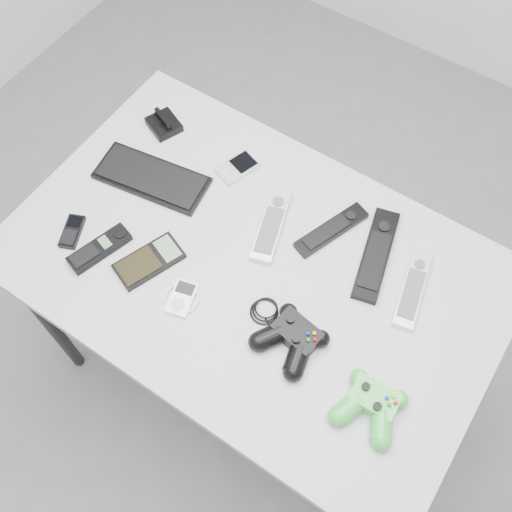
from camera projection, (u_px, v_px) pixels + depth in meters
The scene contains 15 objects.
floor at pixel (266, 370), 2.10m from camera, with size 3.50×3.50×0.00m, color slate.
desk at pixel (254, 277), 1.48m from camera, with size 1.17×0.75×0.78m.
pda_keyboard at pixel (152, 178), 1.53m from camera, with size 0.29×0.12×0.02m, color black.
dock_bracket at pixel (163, 122), 1.61m from camera, with size 0.08×0.07×0.05m, color black.
pda at pixel (237, 167), 1.55m from camera, with size 0.07×0.10×0.02m, color silver.
remote_silver_a at pixel (271, 224), 1.46m from camera, with size 0.05×0.21×0.02m, color silver.
remote_black_a at pixel (331, 230), 1.46m from camera, with size 0.05×0.20×0.02m, color black.
remote_black_b at pixel (376, 254), 1.42m from camera, with size 0.06×0.25×0.02m, color black.
remote_silver_b at pixel (413, 288), 1.38m from camera, with size 0.05×0.21×0.02m, color silver.
mobile_phone at pixel (72, 231), 1.46m from camera, with size 0.04×0.09×0.02m, color black.
cordless_handset at pixel (99, 248), 1.43m from camera, with size 0.05×0.16×0.02m, color black.
calculator at pixel (149, 261), 1.42m from camera, with size 0.08×0.16×0.02m, color black.
mp3_player at pixel (182, 298), 1.37m from camera, with size 0.08×0.09×0.02m, color white.
controller_black at pixel (292, 337), 1.31m from camera, with size 0.25×0.15×0.05m, color black, non-canonical shape.
controller_green at pixel (371, 404), 1.24m from camera, with size 0.14×0.15×0.05m, color green, non-canonical shape.
Camera 1 is at (0.33, -0.57, 2.04)m, focal length 42.00 mm.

